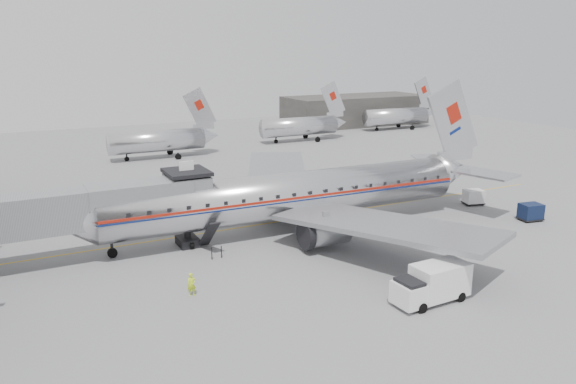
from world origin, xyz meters
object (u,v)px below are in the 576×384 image
at_px(baggage_cart_white, 474,197).
at_px(ramp_worker, 192,284).
at_px(service_van, 432,283).
at_px(baggage_cart_navy, 531,212).
at_px(airliner, 297,194).

xyz_separation_m(baggage_cart_white, ramp_worker, (-33.25, -8.00, -0.04)).
bearing_deg(ramp_worker, service_van, -27.42).
bearing_deg(baggage_cart_navy, ramp_worker, -167.91).
height_order(service_van, baggage_cart_navy, service_van).
distance_m(airliner, ramp_worker, 15.94).
height_order(airliner, service_van, airliner).
bearing_deg(airliner, baggage_cart_navy, -18.45).
bearing_deg(ramp_worker, baggage_cart_navy, 5.33).
xyz_separation_m(airliner, baggage_cart_white, (20.42, -1.12, -2.46)).
height_order(baggage_cart_navy, baggage_cart_white, baggage_cart_navy).
distance_m(baggage_cart_navy, ramp_worker, 34.03).
height_order(airliner, baggage_cart_white, airliner).
height_order(baggage_cart_white, ramp_worker, ramp_worker).
relative_size(airliner, baggage_cart_white, 17.85).
xyz_separation_m(baggage_cart_navy, ramp_worker, (-34.00, -1.38, -0.07)).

